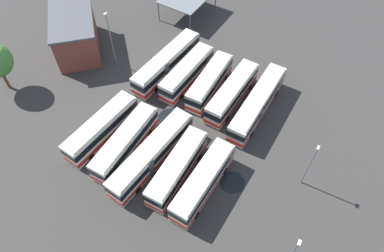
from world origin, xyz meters
The scene contains 16 objects.
ground_plane centered at (0.00, 0.00, 0.00)m, with size 93.83×93.83×0.00m, color #383533.
bus_row0_slot0 centered at (-7.68, -7.49, 1.92)m, with size 11.49×3.00×3.64m.
bus_row0_slot1 centered at (-7.59, -3.80, 1.92)m, with size 11.27×2.86×3.64m.
bus_row0_slot2 centered at (-7.54, 0.09, 1.92)m, with size 14.57×3.95×3.64m.
bus_row0_slot3 centered at (-7.70, 4.07, 1.92)m, with size 11.87×2.85×3.64m.
bus_row0_slot4 centered at (-7.36, 8.30, 1.92)m, with size 12.04×3.69×3.64m.
bus_row1_slot0 centered at (7.14, -8.19, 1.92)m, with size 14.43×2.85×3.64m.
bus_row1_slot1 centered at (7.25, -4.15, 1.92)m, with size 11.96×3.07×3.64m.
bus_row1_slot2 centered at (7.55, -0.25, 1.92)m, with size 10.93×2.97×3.64m.
bus_row1_slot3 centered at (7.55, 3.69, 1.92)m, with size 11.53×3.19×3.64m.
bus_row1_slot4 centered at (7.91, 7.59, 1.92)m, with size 14.56×3.85×3.64m.
depot_building centered at (5.21, 23.53, 3.24)m, with size 13.35×13.16×6.43m.
lamp_post_mid_lot centered at (5.27, 15.80, 5.28)m, with size 0.56×0.28×9.71m.
lamp_post_far_corner centered at (-0.62, -17.84, 4.36)m, with size 0.56×0.28×7.90m.
puddle_near_shelter centered at (-4.98, -10.29, 0.00)m, with size 3.23×3.23×0.01m, color black.
puddle_back_corner centered at (-0.01, 2.03, 0.00)m, with size 3.74×3.74×0.01m, color black.
Camera 1 is at (-26.19, -16.60, 39.86)m, focal length 33.00 mm.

